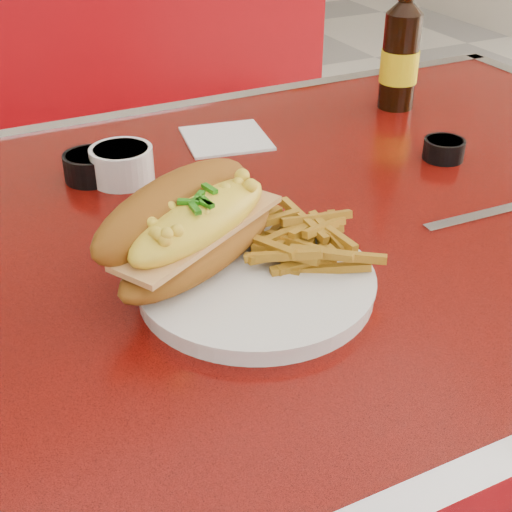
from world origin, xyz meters
name	(u,v)px	position (x,y,z in m)	size (l,w,h in m)	color
diner_table	(305,318)	(0.00, 0.00, 0.61)	(1.23, 0.83, 0.77)	#B5130B
booth_bench_far	(134,244)	(0.00, 0.81, 0.29)	(1.20, 0.51, 0.90)	#A40A11
dinner_plate	(256,283)	(-0.13, -0.13, 0.78)	(0.31, 0.31, 0.02)	white
mac_hoagie	(191,225)	(-0.18, -0.07, 0.83)	(0.25, 0.20, 0.10)	#905517
fries_pile	(296,242)	(-0.08, -0.11, 0.80)	(0.11, 0.10, 0.03)	#C28B21
fork	(295,255)	(-0.08, -0.11, 0.79)	(0.05, 0.14, 0.00)	silver
gravy_ramekin	(122,163)	(-0.18, 0.17, 0.79)	(0.09, 0.09, 0.04)	white
sauce_cup_left	(91,165)	(-0.21, 0.20, 0.79)	(0.08, 0.08, 0.03)	black
sauce_cup_right	(444,148)	(0.24, 0.05, 0.79)	(0.07, 0.07, 0.03)	black
beer_bottle	(401,52)	(0.30, 0.24, 0.86)	(0.06, 0.06, 0.23)	black
knife	(512,207)	(0.22, -0.11, 0.77)	(0.21, 0.02, 0.01)	silver
paper_napkin	(226,138)	(0.00, 0.24, 0.77)	(0.12, 0.12, 0.00)	white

